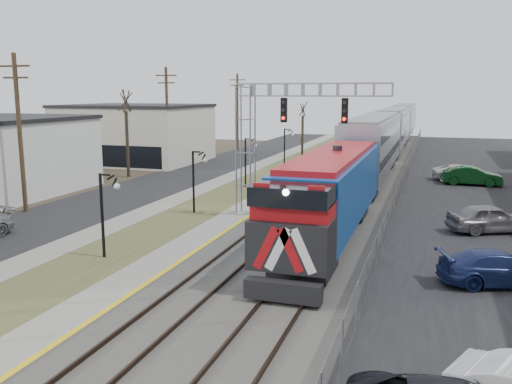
% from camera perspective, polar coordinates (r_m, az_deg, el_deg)
% --- Properties ---
extents(street_west, '(7.00, 120.00, 0.04)m').
position_cam_1_polar(street_west, '(44.28, -11.61, 0.37)').
color(street_west, black).
rests_on(street_west, ground).
extents(sidewalk, '(2.00, 120.00, 0.08)m').
position_cam_1_polar(sidewalk, '(42.25, -6.30, 0.07)').
color(sidewalk, gray).
rests_on(sidewalk, ground).
extents(grass_median, '(4.00, 120.00, 0.06)m').
position_cam_1_polar(grass_median, '(41.12, -2.49, -0.18)').
color(grass_median, '#464B28').
rests_on(grass_median, ground).
extents(platform, '(2.00, 120.00, 0.24)m').
position_cam_1_polar(platform, '(40.16, 1.52, -0.29)').
color(platform, gray).
rests_on(platform, ground).
extents(ballast_bed, '(8.00, 120.00, 0.20)m').
position_cam_1_polar(ballast_bed, '(39.06, 8.57, -0.75)').
color(ballast_bed, '#595651').
rests_on(ballast_bed, ground).
extents(platform_edge, '(0.24, 120.00, 0.01)m').
position_cam_1_polar(platform_edge, '(39.90, 2.74, -0.19)').
color(platform_edge, gold).
rests_on(platform_edge, platform).
extents(track_near, '(1.58, 120.00, 0.15)m').
position_cam_1_polar(track_near, '(39.40, 5.71, -0.32)').
color(track_near, '#2D2119').
rests_on(track_near, ballast_bed).
extents(track_far, '(1.58, 120.00, 0.15)m').
position_cam_1_polar(track_far, '(38.82, 10.76, -0.62)').
color(track_far, '#2D2119').
rests_on(track_far, ballast_bed).
extents(train, '(3.00, 85.85, 5.33)m').
position_cam_1_polar(train, '(62.34, 13.76, 5.85)').
color(train, '#134A9E').
rests_on(train, ground).
extents(signal_gantry, '(9.00, 1.07, 8.15)m').
position_cam_1_polar(signal_gantry, '(32.17, 1.80, 6.85)').
color(signal_gantry, gray).
rests_on(signal_gantry, ground).
extents(lampposts, '(0.14, 62.14, 4.00)m').
position_cam_1_polar(lampposts, '(26.07, -15.53, -2.36)').
color(lampposts, black).
rests_on(lampposts, ground).
extents(utility_poles, '(0.28, 80.28, 10.00)m').
position_cam_1_polar(utility_poles, '(37.32, -23.60, 5.58)').
color(utility_poles, '#4C3823').
rests_on(utility_poles, ground).
extents(fence, '(0.04, 120.00, 1.60)m').
position_cam_1_polar(fence, '(38.48, 14.77, -0.08)').
color(fence, gray).
rests_on(fence, ground).
extents(bare_trees, '(12.30, 42.30, 5.95)m').
position_cam_1_polar(bare_trees, '(47.86, -10.63, 4.39)').
color(bare_trees, '#382D23').
rests_on(bare_trees, ground).
extents(car_lot_d, '(5.15, 3.33, 1.39)m').
position_cam_1_polar(car_lot_d, '(23.81, 24.26, -7.39)').
color(car_lot_d, navy).
rests_on(car_lot_d, ground).
extents(car_lot_e, '(4.93, 3.56, 1.56)m').
position_cam_1_polar(car_lot_e, '(32.34, 23.41, -2.61)').
color(car_lot_e, slate).
rests_on(car_lot_e, ground).
extents(car_lot_f, '(4.70, 1.68, 1.54)m').
position_cam_1_polar(car_lot_f, '(48.14, 21.80, 1.54)').
color(car_lot_f, '#0B3915').
rests_on(car_lot_f, ground).
extents(car_lot_g, '(5.20, 3.00, 1.36)m').
position_cam_1_polar(car_lot_g, '(50.43, 20.84, 1.87)').
color(car_lot_g, silver).
rests_on(car_lot_g, ground).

